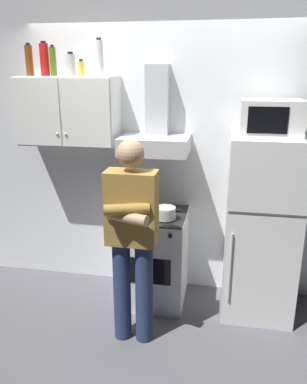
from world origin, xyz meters
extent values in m
plane|color=#4C4C51|center=(0.00, 0.00, 0.00)|extent=(7.00, 7.00, 0.00)
cube|color=white|center=(0.00, 0.60, 1.35)|extent=(4.80, 0.10, 2.70)
cube|color=white|center=(-0.85, 0.38, 1.75)|extent=(0.90, 0.34, 0.60)
cube|color=white|center=(-1.07, 0.20, 1.75)|extent=(0.43, 0.01, 0.58)
cube|color=white|center=(-0.62, 0.20, 1.75)|extent=(0.43, 0.01, 0.58)
sphere|color=#B2B2B7|center=(-0.89, 0.19, 1.57)|extent=(0.02, 0.02, 0.02)
sphere|color=#B2B2B7|center=(-0.81, 0.19, 1.57)|extent=(0.02, 0.02, 0.02)
cube|color=silver|center=(-0.05, 0.25, 0.42)|extent=(0.60, 0.60, 0.85)
cube|color=black|center=(-0.05, 0.25, 0.86)|extent=(0.59, 0.59, 0.01)
cube|color=black|center=(-0.05, -0.05, 0.45)|extent=(0.42, 0.01, 0.24)
cylinder|color=black|center=(-0.18, 0.13, 0.87)|extent=(0.16, 0.16, 0.01)
cylinder|color=black|center=(0.08, 0.13, 0.87)|extent=(0.16, 0.16, 0.01)
cylinder|color=black|center=(-0.18, 0.37, 0.87)|extent=(0.16, 0.16, 0.01)
cylinder|color=black|center=(0.08, 0.37, 0.87)|extent=(0.16, 0.16, 0.01)
cylinder|color=black|center=(-0.25, -0.06, 0.80)|extent=(0.04, 0.02, 0.04)
cylinder|color=black|center=(-0.12, -0.06, 0.80)|extent=(0.04, 0.02, 0.04)
cylinder|color=black|center=(0.02, -0.06, 0.80)|extent=(0.04, 0.02, 0.04)
cylinder|color=black|center=(0.15, -0.06, 0.80)|extent=(0.04, 0.02, 0.04)
cube|color=#B7BABF|center=(-0.05, 0.33, 1.47)|extent=(0.60, 0.44, 0.15)
cube|color=#B7BABF|center=(-0.05, 0.47, 1.85)|extent=(0.20, 0.16, 0.60)
cube|color=silver|center=(0.90, 0.25, 0.80)|extent=(0.60, 0.60, 1.60)
cube|color=#4C4C4C|center=(0.90, -0.05, 1.04)|extent=(0.59, 0.01, 0.01)
cylinder|color=silver|center=(0.65, -0.06, 0.56)|extent=(0.02, 0.02, 0.60)
cube|color=silver|center=(0.90, 0.27, 1.74)|extent=(0.48, 0.36, 0.28)
cube|color=black|center=(0.86, 0.09, 1.74)|extent=(0.30, 0.01, 0.20)
cylinder|color=navy|center=(-0.19, -0.35, 0.42)|extent=(0.14, 0.14, 0.85)
cylinder|color=navy|center=(-0.01, -0.35, 0.42)|extent=(0.14, 0.14, 0.85)
cube|color=olive|center=(-0.10, -0.35, 1.13)|extent=(0.38, 0.20, 0.56)
cylinder|color=olive|center=(-0.10, -0.49, 1.17)|extent=(0.33, 0.17, 0.08)
cylinder|color=tan|center=(-0.10, -0.49, 1.11)|extent=(0.33, 0.17, 0.08)
sphere|color=tan|center=(-0.10, -0.35, 1.54)|extent=(0.20, 0.20, 0.20)
cylinder|color=#B7BABF|center=(0.08, 0.13, 0.92)|extent=(0.18, 0.18, 0.10)
cylinder|color=black|center=(-0.04, 0.13, 0.96)|extent=(0.05, 0.01, 0.01)
cylinder|color=black|center=(0.20, 0.13, 0.96)|extent=(0.05, 0.01, 0.01)
cylinder|color=brown|center=(-1.20, 0.41, 2.18)|extent=(0.07, 0.07, 0.26)
cylinder|color=black|center=(-1.20, 0.41, 2.32)|extent=(0.04, 0.04, 0.02)
cylinder|color=red|center=(-1.05, 0.39, 2.18)|extent=(0.08, 0.08, 0.27)
cylinder|color=black|center=(-1.05, 0.39, 2.33)|extent=(0.04, 0.04, 0.02)
cylinder|color=#4C6B19|center=(-0.96, 0.38, 2.17)|extent=(0.06, 0.06, 0.24)
cylinder|color=black|center=(-0.96, 0.38, 2.30)|extent=(0.03, 0.03, 0.02)
cylinder|color=gold|center=(-0.70, 0.38, 2.11)|extent=(0.06, 0.06, 0.12)
cylinder|color=black|center=(-0.70, 0.38, 2.18)|extent=(0.03, 0.03, 0.02)
cylinder|color=#B2B5BA|center=(-0.81, 0.41, 2.14)|extent=(0.09, 0.09, 0.18)
cylinder|color=black|center=(-0.81, 0.41, 2.24)|extent=(0.05, 0.05, 0.02)
cylinder|color=silver|center=(-0.54, 0.37, 2.19)|extent=(0.07, 0.07, 0.29)
cylinder|color=black|center=(-0.54, 0.37, 2.35)|extent=(0.04, 0.04, 0.02)
camera|label=1|loc=(0.55, -2.96, 2.11)|focal=36.28mm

